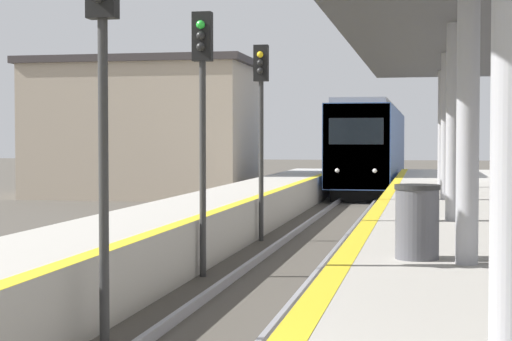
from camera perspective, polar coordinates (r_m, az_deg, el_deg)
train at (r=43.86m, az=7.78°, el=1.56°), size 2.65×21.28×4.20m
signal_near at (r=10.39m, az=-10.20°, el=6.70°), size 0.36×0.31×4.89m
signal_mid at (r=15.83m, az=-3.59°, el=5.15°), size 0.36×0.31×4.89m
signal_far at (r=21.32m, az=0.34°, el=4.38°), size 0.36×0.31×4.89m
station_canopy at (r=16.28m, az=13.08°, el=9.54°), size 4.37×27.82×3.83m
trash_bin at (r=10.98m, az=10.69°, el=-3.36°), size 0.57×0.57×0.94m
station_building at (r=37.91m, az=-7.49°, el=2.81°), size 9.78×6.03×6.00m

